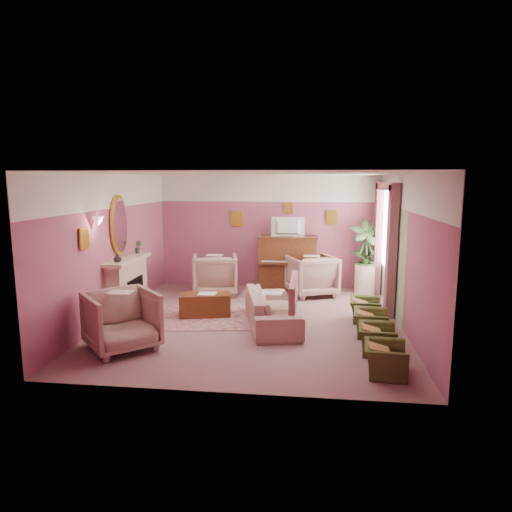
# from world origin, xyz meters

# --- Properties ---
(floor) EXTENTS (5.50, 6.00, 0.01)m
(floor) POSITION_xyz_m (0.00, 0.00, 0.00)
(floor) COLOR #885E62
(floor) RESTS_ON ground
(ceiling) EXTENTS (5.50, 6.00, 0.01)m
(ceiling) POSITION_xyz_m (0.00, 0.00, 2.80)
(ceiling) COLOR white
(ceiling) RESTS_ON wall_back
(wall_back) EXTENTS (5.50, 0.02, 2.80)m
(wall_back) POSITION_xyz_m (0.00, 3.00, 1.40)
(wall_back) COLOR #86496B
(wall_back) RESTS_ON floor
(wall_front) EXTENTS (5.50, 0.02, 2.80)m
(wall_front) POSITION_xyz_m (0.00, -3.00, 1.40)
(wall_front) COLOR #86496B
(wall_front) RESTS_ON floor
(wall_left) EXTENTS (0.02, 6.00, 2.80)m
(wall_left) POSITION_xyz_m (-2.75, 0.00, 1.40)
(wall_left) COLOR #86496B
(wall_left) RESTS_ON floor
(wall_right) EXTENTS (0.02, 6.00, 2.80)m
(wall_right) POSITION_xyz_m (2.75, 0.00, 1.40)
(wall_right) COLOR #86496B
(wall_right) RESTS_ON floor
(picture_rail_band) EXTENTS (5.50, 0.01, 0.65)m
(picture_rail_band) POSITION_xyz_m (0.00, 2.99, 2.47)
(picture_rail_band) COLOR silver
(picture_rail_band) RESTS_ON wall_back
(stripe_panel) EXTENTS (0.01, 3.00, 2.15)m
(stripe_panel) POSITION_xyz_m (2.73, 1.30, 1.07)
(stripe_panel) COLOR #92A587
(stripe_panel) RESTS_ON wall_right
(fireplace_surround) EXTENTS (0.30, 1.40, 1.10)m
(fireplace_surround) POSITION_xyz_m (-2.59, 0.20, 0.55)
(fireplace_surround) COLOR #D1B393
(fireplace_surround) RESTS_ON floor
(fireplace_inset) EXTENTS (0.18, 0.72, 0.68)m
(fireplace_inset) POSITION_xyz_m (-2.49, 0.20, 0.40)
(fireplace_inset) COLOR black
(fireplace_inset) RESTS_ON floor
(fire_ember) EXTENTS (0.06, 0.54, 0.10)m
(fire_ember) POSITION_xyz_m (-2.45, 0.20, 0.22)
(fire_ember) COLOR red
(fire_ember) RESTS_ON floor
(mantel_shelf) EXTENTS (0.40, 1.55, 0.07)m
(mantel_shelf) POSITION_xyz_m (-2.56, 0.20, 1.12)
(mantel_shelf) COLOR #D1B393
(mantel_shelf) RESTS_ON fireplace_surround
(hearth) EXTENTS (0.55, 1.50, 0.02)m
(hearth) POSITION_xyz_m (-2.39, 0.20, 0.01)
(hearth) COLOR #D1B393
(hearth) RESTS_ON floor
(mirror_frame) EXTENTS (0.04, 0.72, 1.20)m
(mirror_frame) POSITION_xyz_m (-2.70, 0.20, 1.80)
(mirror_frame) COLOR gold
(mirror_frame) RESTS_ON wall_left
(mirror_glass) EXTENTS (0.01, 0.60, 1.06)m
(mirror_glass) POSITION_xyz_m (-2.67, 0.20, 1.80)
(mirror_glass) COLOR white
(mirror_glass) RESTS_ON wall_left
(sconce_shade) EXTENTS (0.20, 0.20, 0.16)m
(sconce_shade) POSITION_xyz_m (-2.62, -0.85, 1.98)
(sconce_shade) COLOR pink
(sconce_shade) RESTS_ON wall_left
(piano) EXTENTS (1.40, 0.60, 1.30)m
(piano) POSITION_xyz_m (0.50, 2.68, 0.65)
(piano) COLOR #512916
(piano) RESTS_ON floor
(piano_keyshelf) EXTENTS (1.30, 0.12, 0.06)m
(piano_keyshelf) POSITION_xyz_m (0.50, 2.33, 0.72)
(piano_keyshelf) COLOR #512916
(piano_keyshelf) RESTS_ON piano
(piano_keys) EXTENTS (1.20, 0.08, 0.02)m
(piano_keys) POSITION_xyz_m (0.50, 2.33, 0.76)
(piano_keys) COLOR white
(piano_keys) RESTS_ON piano
(piano_top) EXTENTS (1.45, 0.65, 0.04)m
(piano_top) POSITION_xyz_m (0.50, 2.68, 1.31)
(piano_top) COLOR #512916
(piano_top) RESTS_ON piano
(television) EXTENTS (0.80, 0.12, 0.48)m
(television) POSITION_xyz_m (0.50, 2.63, 1.60)
(television) COLOR black
(television) RESTS_ON piano
(print_back_left) EXTENTS (0.30, 0.03, 0.38)m
(print_back_left) POSITION_xyz_m (-0.80, 2.96, 1.72)
(print_back_left) COLOR gold
(print_back_left) RESTS_ON wall_back
(print_back_right) EXTENTS (0.26, 0.03, 0.34)m
(print_back_right) POSITION_xyz_m (1.55, 2.96, 1.78)
(print_back_right) COLOR gold
(print_back_right) RESTS_ON wall_back
(print_back_mid) EXTENTS (0.22, 0.03, 0.26)m
(print_back_mid) POSITION_xyz_m (0.50, 2.96, 2.00)
(print_back_mid) COLOR gold
(print_back_mid) RESTS_ON wall_back
(print_left_wall) EXTENTS (0.03, 0.28, 0.36)m
(print_left_wall) POSITION_xyz_m (-2.71, -1.20, 1.72)
(print_left_wall) COLOR gold
(print_left_wall) RESTS_ON wall_left
(window_blind) EXTENTS (0.03, 1.40, 1.80)m
(window_blind) POSITION_xyz_m (2.70, 1.55, 1.70)
(window_blind) COLOR beige
(window_blind) RESTS_ON wall_right
(curtain_left) EXTENTS (0.16, 0.34, 2.60)m
(curtain_left) POSITION_xyz_m (2.62, 0.63, 1.30)
(curtain_left) COLOR #924D55
(curtain_left) RESTS_ON floor
(curtain_right) EXTENTS (0.16, 0.34, 2.60)m
(curtain_right) POSITION_xyz_m (2.62, 2.47, 1.30)
(curtain_right) COLOR #924D55
(curtain_right) RESTS_ON floor
(pelmet) EXTENTS (0.16, 2.20, 0.16)m
(pelmet) POSITION_xyz_m (2.62, 1.55, 2.56)
(pelmet) COLOR #924D55
(pelmet) RESTS_ON wall_right
(mantel_plant) EXTENTS (0.16, 0.16, 0.28)m
(mantel_plant) POSITION_xyz_m (-2.55, 0.75, 1.29)
(mantel_plant) COLOR #2F4F28
(mantel_plant) RESTS_ON mantel_shelf
(mantel_vase) EXTENTS (0.16, 0.16, 0.16)m
(mantel_vase) POSITION_xyz_m (-2.55, -0.30, 1.23)
(mantel_vase) COLOR silver
(mantel_vase) RESTS_ON mantel_shelf
(area_rug) EXTENTS (2.72, 2.12, 0.01)m
(area_rug) POSITION_xyz_m (-0.97, 0.20, 0.01)
(area_rug) COLOR #A46868
(area_rug) RESTS_ON floor
(coffee_table) EXTENTS (1.09, 0.72, 0.45)m
(coffee_table) POSITION_xyz_m (-1.02, 0.26, 0.23)
(coffee_table) COLOR #562912
(coffee_table) RESTS_ON floor
(table_paper) EXTENTS (0.35, 0.28, 0.01)m
(table_paper) POSITION_xyz_m (-0.97, 0.26, 0.46)
(table_paper) COLOR silver
(table_paper) RESTS_ON coffee_table
(sofa) EXTENTS (0.71, 2.13, 0.86)m
(sofa) POSITION_xyz_m (0.36, -0.17, 0.43)
(sofa) COLOR tan
(sofa) RESTS_ON floor
(sofa_throw) EXTENTS (0.11, 1.61, 0.59)m
(sofa_throw) POSITION_xyz_m (0.76, -0.17, 0.60)
(sofa_throw) COLOR #924D55
(sofa_throw) RESTS_ON sofa
(floral_armchair_left) EXTENTS (1.01, 1.01, 1.05)m
(floral_armchair_left) POSITION_xyz_m (-1.18, 2.01, 0.53)
(floral_armchair_left) COLOR tan
(floral_armchair_left) RESTS_ON floor
(floral_armchair_right) EXTENTS (1.01, 1.01, 1.05)m
(floral_armchair_right) POSITION_xyz_m (1.09, 2.18, 0.53)
(floral_armchair_right) COLOR tan
(floral_armchair_right) RESTS_ON floor
(floral_armchair_front) EXTENTS (1.01, 1.01, 1.05)m
(floral_armchair_front) POSITION_xyz_m (-1.90, -1.69, 0.53)
(floral_armchair_front) COLOR tan
(floral_armchair_front) RESTS_ON floor
(olive_chair_a) EXTENTS (0.47, 0.67, 0.58)m
(olive_chair_a) POSITION_xyz_m (2.13, -2.17, 0.29)
(olive_chair_a) COLOR #454F21
(olive_chair_a) RESTS_ON floor
(olive_chair_b) EXTENTS (0.47, 0.67, 0.58)m
(olive_chair_b) POSITION_xyz_m (2.13, -1.35, 0.29)
(olive_chair_b) COLOR #454F21
(olive_chair_b) RESTS_ON floor
(olive_chair_c) EXTENTS (0.47, 0.67, 0.58)m
(olive_chair_c) POSITION_xyz_m (2.13, -0.53, 0.29)
(olive_chair_c) COLOR #454F21
(olive_chair_c) RESTS_ON floor
(olive_chair_d) EXTENTS (0.47, 0.67, 0.58)m
(olive_chair_d) POSITION_xyz_m (2.13, 0.29, 0.29)
(olive_chair_d) COLOR #454F21
(olive_chair_d) RESTS_ON floor
(side_table) EXTENTS (0.52, 0.52, 0.70)m
(side_table) POSITION_xyz_m (2.38, 2.48, 0.35)
(side_table) COLOR beige
(side_table) RESTS_ON floor
(side_plant_big) EXTENTS (0.30, 0.30, 0.34)m
(side_plant_big) POSITION_xyz_m (2.38, 2.48, 0.87)
(side_plant_big) COLOR #2F4F28
(side_plant_big) RESTS_ON side_table
(side_plant_small) EXTENTS (0.16, 0.16, 0.28)m
(side_plant_small) POSITION_xyz_m (2.50, 2.38, 0.84)
(side_plant_small) COLOR #2F4F28
(side_plant_small) RESTS_ON side_table
(palm_pot) EXTENTS (0.34, 0.34, 0.34)m
(palm_pot) POSITION_xyz_m (2.35, 2.44, 0.17)
(palm_pot) COLOR brown
(palm_pot) RESTS_ON floor
(palm_plant) EXTENTS (0.76, 0.76, 1.44)m
(palm_plant) POSITION_xyz_m (2.35, 2.44, 1.06)
(palm_plant) COLOR #2F4F28
(palm_plant) RESTS_ON palm_pot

